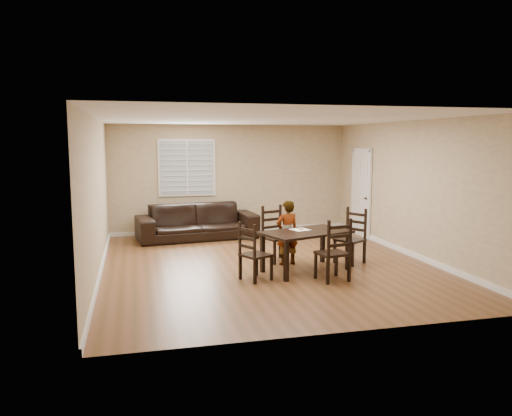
# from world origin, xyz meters

# --- Properties ---
(ground) EXTENTS (7.00, 7.00, 0.00)m
(ground) POSITION_xyz_m (0.00, 0.00, 0.00)
(ground) COLOR brown
(ground) RESTS_ON ground
(room) EXTENTS (6.04, 7.04, 2.72)m
(room) POSITION_xyz_m (0.04, 0.18, 1.81)
(room) COLOR #C5B085
(room) RESTS_ON ground
(dining_table) EXTENTS (1.74, 1.32, 0.72)m
(dining_table) POSITION_xyz_m (0.55, -0.66, 0.63)
(dining_table) COLOR black
(dining_table) RESTS_ON ground
(chair_near) EXTENTS (0.60, 0.58, 1.07)m
(chair_near) POSITION_xyz_m (0.22, 0.28, 0.48)
(chair_near) COLOR black
(chair_near) RESTS_ON ground
(chair_far) EXTENTS (0.54, 0.52, 1.05)m
(chair_far) POSITION_xyz_m (0.80, -1.44, 0.48)
(chair_far) COLOR black
(chair_far) RESTS_ON ground
(chair_left) EXTENTS (0.56, 0.58, 0.98)m
(chair_left) POSITION_xyz_m (-0.55, -1.06, 0.44)
(chair_left) COLOR black
(chair_left) RESTS_ON ground
(chair_right) EXTENTS (0.61, 0.62, 1.04)m
(chair_right) POSITION_xyz_m (1.66, -0.25, 0.47)
(chair_right) COLOR black
(chair_right) RESTS_ON ground
(child) EXTENTS (0.48, 0.35, 1.21)m
(child) POSITION_xyz_m (0.37, -0.13, 0.60)
(child) COLOR gray
(child) RESTS_ON ground
(napkin) EXTENTS (0.36, 0.36, 0.00)m
(napkin) POSITION_xyz_m (0.49, -0.49, 0.72)
(napkin) COLOR white
(napkin) RESTS_ON dining_table
(donut) EXTENTS (0.09, 0.09, 0.03)m
(donut) POSITION_xyz_m (0.51, -0.49, 0.74)
(donut) COLOR #BE8944
(donut) RESTS_ON napkin
(sofa) EXTENTS (2.90, 1.41, 0.81)m
(sofa) POSITION_xyz_m (-0.95, 2.76, 0.41)
(sofa) COLOR black
(sofa) RESTS_ON ground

